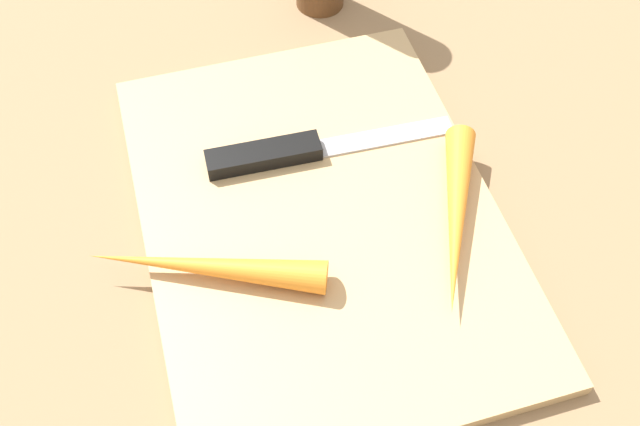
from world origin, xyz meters
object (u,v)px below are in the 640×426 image
carrot_long (207,267)px  carrot_short (457,216)px  cutting_board (320,218)px  knife (280,153)px

carrot_long → carrot_short: (-0.01, -0.18, -0.00)m
cutting_board → carrot_short: 0.10m
carrot_short → knife: bearing=-108.5°
carrot_short → carrot_long: bearing=-68.0°
carrot_long → carrot_short: bearing=-160.3°
knife → carrot_long: (-0.09, 0.08, 0.01)m
cutting_board → carrot_short: bearing=-112.8°
carrot_long → cutting_board: bearing=-139.0°
cutting_board → carrot_short: size_ratio=2.26×
cutting_board → knife: bearing=13.6°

